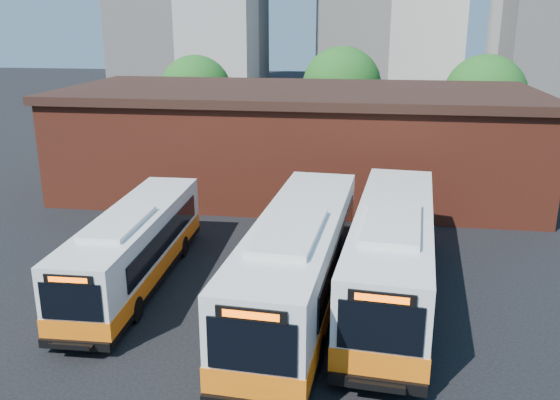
# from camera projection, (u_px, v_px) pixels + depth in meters

# --- Properties ---
(ground) EXTENTS (220.00, 220.00, 0.00)m
(ground) POSITION_uv_depth(u_px,v_px,m) (222.00, 359.00, 18.95)
(ground) COLOR black
(bus_midwest) EXTENTS (2.76, 11.79, 3.19)m
(bus_midwest) POSITION_uv_depth(u_px,v_px,m) (135.00, 250.00, 24.01)
(bus_midwest) COLOR white
(bus_midwest) RESTS_ON ground
(bus_mideast) EXTENTS (3.73, 14.09, 3.80)m
(bus_mideast) POSITION_uv_depth(u_px,v_px,m) (298.00, 266.00, 21.74)
(bus_mideast) COLOR white
(bus_mideast) RESTS_ON ground
(bus_east) EXTENTS (3.95, 13.92, 3.75)m
(bus_east) POSITION_uv_depth(u_px,v_px,m) (392.00, 257.00, 22.61)
(bus_east) COLOR white
(bus_east) RESTS_ON ground
(transit_worker) EXTENTS (0.57, 0.73, 1.79)m
(transit_worker) POSITION_uv_depth(u_px,v_px,m) (279.00, 379.00, 16.32)
(transit_worker) COLOR #111A32
(transit_worker) RESTS_ON ground
(depot_building) EXTENTS (28.60, 12.60, 6.40)m
(depot_building) POSITION_uv_depth(u_px,v_px,m) (298.00, 139.00, 36.92)
(depot_building) COLOR maroon
(depot_building) RESTS_ON ground
(tree_west) EXTENTS (6.00, 6.00, 7.65)m
(tree_west) POSITION_uv_depth(u_px,v_px,m) (196.00, 92.00, 49.28)
(tree_west) COLOR #382314
(tree_west) RESTS_ON ground
(tree_mid) EXTENTS (6.56, 6.56, 8.36)m
(tree_mid) POSITION_uv_depth(u_px,v_px,m) (342.00, 86.00, 49.35)
(tree_mid) COLOR #382314
(tree_mid) RESTS_ON ground
(tree_east) EXTENTS (6.24, 6.24, 7.96)m
(tree_east) POSITION_uv_depth(u_px,v_px,m) (485.00, 96.00, 45.03)
(tree_east) COLOR #382314
(tree_east) RESTS_ON ground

